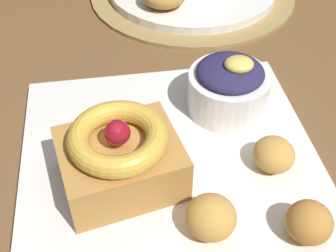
% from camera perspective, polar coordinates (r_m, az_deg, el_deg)
% --- Properties ---
extents(dining_table, '(1.21, 1.10, 0.73)m').
position_cam_1_polar(dining_table, '(0.56, 2.02, -4.48)').
color(dining_table, brown).
rests_on(dining_table, ground_plane).
extents(front_plate, '(0.28, 0.28, 0.01)m').
position_cam_1_polar(front_plate, '(0.43, 0.41, -5.10)').
color(front_plate, white).
rests_on(front_plate, dining_table).
extents(cake_slice, '(0.12, 0.10, 0.07)m').
position_cam_1_polar(cake_slice, '(0.39, -6.19, -3.96)').
color(cake_slice, '#B77F3D').
rests_on(cake_slice, front_plate).
extents(berry_ramekin, '(0.08, 0.08, 0.07)m').
position_cam_1_polar(berry_ramekin, '(0.47, 7.83, 5.01)').
color(berry_ramekin, white).
rests_on(berry_ramekin, front_plate).
extents(fritter_front, '(0.04, 0.04, 0.03)m').
position_cam_1_polar(fritter_front, '(0.42, 13.45, -3.56)').
color(fritter_front, gold).
rests_on(fritter_front, front_plate).
extents(fritter_middle, '(0.04, 0.04, 0.04)m').
position_cam_1_polar(fritter_middle, '(0.37, 5.54, -11.60)').
color(fritter_middle, gold).
rests_on(fritter_middle, front_plate).
extents(fritter_back, '(0.04, 0.04, 0.03)m').
position_cam_1_polar(fritter_back, '(0.38, 17.67, -11.71)').
color(fritter_back, '#BC7F38').
rests_on(fritter_back, front_plate).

